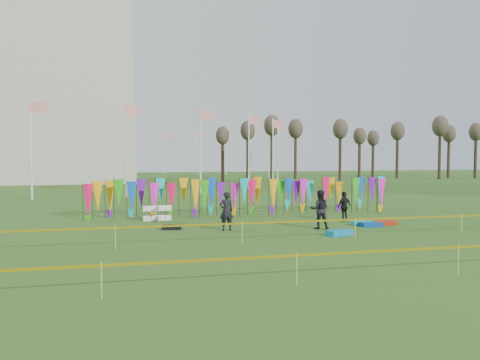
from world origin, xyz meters
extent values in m
plane|color=#284C15|center=(0.00, 0.00, 0.00)|extent=(160.00, 160.00, 0.00)
cylinder|color=silver|center=(14.00, 48.00, 4.00)|extent=(0.16, 0.16, 8.00)
plane|color=red|center=(14.60, 48.00, 7.30)|extent=(1.40, 0.00, 1.40)
cylinder|color=silver|center=(13.05, 55.25, 4.00)|extent=(0.16, 0.16, 8.00)
plane|color=red|center=(13.65, 55.25, 7.30)|extent=(1.40, 0.00, 1.40)
cylinder|color=silver|center=(10.25, 62.00, 4.00)|extent=(0.16, 0.16, 8.00)
plane|color=red|center=(10.85, 62.00, 7.30)|extent=(1.40, 0.00, 1.40)
cylinder|color=silver|center=(5.80, 67.80, 4.00)|extent=(0.16, 0.16, 8.00)
plane|color=red|center=(6.40, 67.80, 7.30)|extent=(1.40, 0.00, 1.40)
cylinder|color=silver|center=(0.00, 72.25, 4.00)|extent=(0.16, 0.16, 8.00)
plane|color=red|center=(0.60, 72.25, 7.30)|extent=(1.40, 0.00, 1.40)
cylinder|color=silver|center=(-6.75, 75.05, 4.00)|extent=(0.16, 0.16, 8.00)
plane|color=red|center=(-6.15, 75.05, 7.30)|extent=(1.40, 0.00, 1.40)
cylinder|color=silver|center=(-14.00, 76.00, 4.00)|extent=(0.16, 0.16, 8.00)
plane|color=red|center=(-13.40, 76.00, 7.30)|extent=(1.40, 0.00, 1.40)
cylinder|color=silver|center=(-21.25, 75.05, 4.00)|extent=(0.16, 0.16, 8.00)
plane|color=red|center=(-20.65, 75.05, 7.30)|extent=(1.40, 0.00, 1.40)
cylinder|color=silver|center=(-28.00, 72.25, 4.00)|extent=(0.16, 0.16, 8.00)
plane|color=red|center=(-27.40, 72.25, 7.30)|extent=(1.40, 0.00, 1.40)
cylinder|color=silver|center=(-14.00, 20.00, 4.00)|extent=(0.16, 0.16, 8.00)
plane|color=red|center=(-13.40, 20.00, 7.30)|extent=(1.40, 0.00, 1.40)
cylinder|color=silver|center=(-6.75, 20.95, 4.00)|extent=(0.16, 0.16, 8.00)
plane|color=red|center=(-6.15, 20.95, 7.30)|extent=(1.40, 0.00, 1.40)
cylinder|color=silver|center=(0.00, 23.75, 4.00)|extent=(0.16, 0.16, 8.00)
plane|color=red|center=(0.60, 23.75, 7.30)|extent=(1.40, 0.00, 1.40)
cylinder|color=silver|center=(5.80, 28.20, 4.00)|extent=(0.16, 0.16, 8.00)
plane|color=red|center=(6.40, 28.20, 7.30)|extent=(1.40, 0.00, 1.40)
cylinder|color=silver|center=(10.25, 34.00, 4.00)|extent=(0.16, 0.16, 8.00)
plane|color=red|center=(10.85, 34.00, 7.30)|extent=(1.40, 0.00, 1.40)
cylinder|color=silver|center=(13.05, 40.75, 4.00)|extent=(0.16, 0.16, 8.00)
plane|color=red|center=(13.65, 40.75, 7.30)|extent=(1.40, 0.00, 1.40)
cylinder|color=black|center=(-9.00, 7.17, 1.05)|extent=(0.03, 0.03, 2.11)
cone|color=#FF0E52|center=(-8.72, 7.17, 1.23)|extent=(0.64, 0.64, 1.60)
cylinder|color=black|center=(-8.42, 7.17, 1.05)|extent=(0.03, 0.03, 2.11)
cone|color=#EAA307|center=(-8.14, 7.17, 1.23)|extent=(0.64, 0.64, 1.60)
cylinder|color=black|center=(-7.84, 7.17, 1.05)|extent=(0.03, 0.03, 2.11)
cone|color=orange|center=(-7.56, 7.17, 1.23)|extent=(0.64, 0.64, 1.60)
cylinder|color=black|center=(-7.26, 7.17, 1.05)|extent=(0.03, 0.03, 2.11)
cone|color=#28A913|center=(-6.98, 7.17, 1.23)|extent=(0.64, 0.64, 1.60)
cylinder|color=black|center=(-6.68, 7.17, 1.05)|extent=(0.03, 0.03, 2.11)
cone|color=blue|center=(-6.40, 7.17, 1.23)|extent=(0.64, 0.64, 1.60)
cylinder|color=black|center=(-6.10, 7.17, 1.05)|extent=(0.03, 0.03, 2.11)
cone|color=#6A12A1|center=(-5.82, 7.17, 1.23)|extent=(0.64, 0.64, 1.60)
cylinder|color=black|center=(-5.52, 7.17, 1.05)|extent=(0.03, 0.03, 2.11)
cone|color=#F11AC0|center=(-5.24, 7.17, 1.23)|extent=(0.64, 0.64, 1.60)
cylinder|color=black|center=(-4.94, 7.17, 1.05)|extent=(0.03, 0.03, 2.11)
cone|color=#0CBFBE|center=(-4.66, 7.17, 1.23)|extent=(0.64, 0.64, 1.60)
cylinder|color=black|center=(-4.35, 7.17, 1.05)|extent=(0.03, 0.03, 2.11)
cone|color=#FF0E52|center=(-4.07, 7.17, 1.23)|extent=(0.64, 0.64, 1.60)
cylinder|color=black|center=(-3.77, 7.17, 1.05)|extent=(0.03, 0.03, 2.11)
cone|color=#EAA307|center=(-3.49, 7.17, 1.23)|extent=(0.64, 0.64, 1.60)
cylinder|color=black|center=(-3.19, 7.17, 1.05)|extent=(0.03, 0.03, 2.11)
cone|color=orange|center=(-2.91, 7.17, 1.23)|extent=(0.64, 0.64, 1.60)
cylinder|color=black|center=(-2.61, 7.17, 1.05)|extent=(0.03, 0.03, 2.11)
cone|color=#28A913|center=(-2.33, 7.17, 1.23)|extent=(0.64, 0.64, 1.60)
cylinder|color=black|center=(-2.03, 7.17, 1.05)|extent=(0.03, 0.03, 2.11)
cone|color=blue|center=(-1.75, 7.17, 1.23)|extent=(0.64, 0.64, 1.60)
cylinder|color=black|center=(-1.45, 7.17, 1.05)|extent=(0.03, 0.03, 2.11)
cone|color=#6A12A1|center=(-1.17, 7.17, 1.23)|extent=(0.64, 0.64, 1.60)
cylinder|color=black|center=(-0.87, 7.17, 1.05)|extent=(0.03, 0.03, 2.11)
cone|color=#F11AC0|center=(-0.59, 7.17, 1.23)|extent=(0.64, 0.64, 1.60)
cylinder|color=black|center=(-0.29, 7.17, 1.05)|extent=(0.03, 0.03, 2.11)
cone|color=#0CBFBE|center=(-0.01, 7.17, 1.23)|extent=(0.64, 0.64, 1.60)
cylinder|color=black|center=(0.29, 7.17, 1.05)|extent=(0.03, 0.03, 2.11)
cone|color=#FF0E52|center=(0.57, 7.17, 1.23)|extent=(0.64, 0.64, 1.60)
cylinder|color=black|center=(0.87, 7.17, 1.05)|extent=(0.03, 0.03, 2.11)
cone|color=#EAA307|center=(1.15, 7.17, 1.23)|extent=(0.64, 0.64, 1.60)
cylinder|color=black|center=(1.45, 7.17, 1.05)|extent=(0.03, 0.03, 2.11)
cone|color=orange|center=(1.73, 7.17, 1.23)|extent=(0.64, 0.64, 1.60)
cylinder|color=black|center=(2.03, 7.17, 1.05)|extent=(0.03, 0.03, 2.11)
cone|color=#28A913|center=(2.31, 7.17, 1.23)|extent=(0.64, 0.64, 1.60)
cylinder|color=black|center=(2.61, 7.17, 1.05)|extent=(0.03, 0.03, 2.11)
cone|color=blue|center=(2.89, 7.17, 1.23)|extent=(0.64, 0.64, 1.60)
cylinder|color=black|center=(3.19, 7.17, 1.05)|extent=(0.03, 0.03, 2.11)
cone|color=#6A12A1|center=(3.47, 7.17, 1.23)|extent=(0.64, 0.64, 1.60)
cylinder|color=black|center=(3.77, 7.17, 1.05)|extent=(0.03, 0.03, 2.11)
cone|color=#F11AC0|center=(4.05, 7.17, 1.23)|extent=(0.64, 0.64, 1.60)
cylinder|color=black|center=(4.35, 7.17, 1.05)|extent=(0.03, 0.03, 2.11)
cone|color=#0CBFBE|center=(4.63, 7.17, 1.23)|extent=(0.64, 0.64, 1.60)
cylinder|color=black|center=(4.94, 7.17, 1.05)|extent=(0.03, 0.03, 2.11)
cone|color=#FF0E52|center=(5.22, 7.17, 1.23)|extent=(0.64, 0.64, 1.60)
cylinder|color=black|center=(5.52, 7.17, 1.05)|extent=(0.03, 0.03, 2.11)
cone|color=#EAA307|center=(5.80, 7.17, 1.23)|extent=(0.64, 0.64, 1.60)
cylinder|color=black|center=(6.10, 7.17, 1.05)|extent=(0.03, 0.03, 2.11)
cone|color=orange|center=(6.38, 7.17, 1.23)|extent=(0.64, 0.64, 1.60)
cylinder|color=black|center=(6.68, 7.17, 1.05)|extent=(0.03, 0.03, 2.11)
cone|color=#28A913|center=(6.96, 7.17, 1.23)|extent=(0.64, 0.64, 1.60)
cylinder|color=black|center=(7.26, 7.17, 1.05)|extent=(0.03, 0.03, 2.11)
cone|color=blue|center=(7.54, 7.17, 1.23)|extent=(0.64, 0.64, 1.60)
cylinder|color=black|center=(7.84, 7.17, 1.05)|extent=(0.03, 0.03, 2.11)
cone|color=#6A12A1|center=(8.12, 7.17, 1.23)|extent=(0.64, 0.64, 1.60)
cylinder|color=black|center=(8.42, 7.17, 1.05)|extent=(0.03, 0.03, 2.11)
cone|color=#F11AC0|center=(8.70, 7.17, 1.23)|extent=(0.64, 0.64, 1.60)
cylinder|color=black|center=(9.00, 7.17, 1.05)|extent=(0.03, 0.03, 2.11)
cone|color=#0CBFBE|center=(9.28, 7.17, 1.23)|extent=(0.64, 0.64, 1.60)
cube|color=#E2CC04|center=(0.00, -1.64, 0.82)|extent=(26.00, 0.01, 0.08)
cylinder|color=yellow|center=(-7.00, -1.64, 0.45)|extent=(0.02, 0.02, 0.90)
cylinder|color=yellow|center=(-2.00, -1.64, 0.45)|extent=(0.02, 0.02, 0.90)
cylinder|color=yellow|center=(3.00, -1.64, 0.45)|extent=(0.02, 0.02, 0.90)
cylinder|color=yellow|center=(8.00, -1.64, 0.45)|extent=(0.02, 0.02, 0.90)
cube|color=#E2CC04|center=(0.00, -7.78, 0.82)|extent=(26.00, 0.01, 0.08)
cylinder|color=yellow|center=(-7.00, -7.78, 0.45)|extent=(0.02, 0.02, 0.90)
cylinder|color=yellow|center=(-2.00, -7.78, 0.45)|extent=(0.02, 0.02, 0.90)
cylinder|color=yellow|center=(3.00, -7.78, 0.45)|extent=(0.02, 0.02, 0.90)
cylinder|color=#3C2A1E|center=(6.00, 44.00, 3.20)|extent=(0.44, 0.44, 6.40)
ellipsoid|color=#473B2F|center=(6.00, 44.00, 6.56)|extent=(1.92, 1.92, 2.56)
cylinder|color=#3C2A1E|center=(10.00, 44.00, 3.20)|extent=(0.44, 0.44, 6.40)
ellipsoid|color=#473B2F|center=(10.00, 44.00, 6.56)|extent=(1.92, 1.92, 2.56)
cylinder|color=#3C2A1E|center=(14.00, 44.00, 3.20)|extent=(0.44, 0.44, 6.40)
ellipsoid|color=#473B2F|center=(14.00, 44.00, 6.56)|extent=(1.92, 1.92, 2.56)
cylinder|color=#3C2A1E|center=(18.00, 44.00, 3.20)|extent=(0.44, 0.44, 6.40)
ellipsoid|color=#473B2F|center=(18.00, 44.00, 6.56)|extent=(1.92, 1.92, 2.56)
cylinder|color=#3C2A1E|center=(22.00, 44.00, 3.20)|extent=(0.44, 0.44, 6.40)
ellipsoid|color=#473B2F|center=(22.00, 44.00, 6.56)|extent=(1.92, 1.92, 2.56)
cylinder|color=#3C2A1E|center=(26.00, 44.00, 3.20)|extent=(0.44, 0.44, 6.40)
ellipsoid|color=#473B2F|center=(26.00, 44.00, 6.56)|extent=(1.92, 1.92, 2.56)
cylinder|color=#3C2A1E|center=(30.00, 44.00, 3.20)|extent=(0.44, 0.44, 6.40)
ellipsoid|color=#473B2F|center=(30.00, 44.00, 6.56)|extent=(1.92, 1.92, 2.56)
cylinder|color=#3C2A1E|center=(34.00, 44.00, 3.20)|extent=(0.44, 0.44, 6.40)
ellipsoid|color=#473B2F|center=(34.00, 44.00, 6.56)|extent=(1.92, 1.92, 2.56)
cylinder|color=#3C2A1E|center=(38.00, 44.00, 3.20)|extent=(0.44, 0.44, 6.40)
ellipsoid|color=#473B2F|center=(38.00, 44.00, 6.56)|extent=(1.92, 1.92, 2.56)
cylinder|color=#3C2A1E|center=(42.00, 44.00, 3.20)|extent=(0.44, 0.44, 6.40)
ellipsoid|color=#473B2F|center=(42.00, 44.00, 6.56)|extent=(1.92, 1.92, 2.56)
cylinder|color=#3C2A1E|center=(46.00, 44.00, 3.20)|extent=(0.44, 0.44, 6.40)
ellipsoid|color=#473B2F|center=(46.00, 44.00, 6.56)|extent=(1.92, 1.92, 2.56)
cylinder|color=red|center=(-5.40, 5.35, 0.42)|extent=(0.02, 0.02, 0.85)
cylinder|color=red|center=(-4.66, 5.35, 0.42)|extent=(0.02, 0.02, 0.85)
cylinder|color=red|center=(-5.40, 6.09, 0.42)|extent=(0.02, 0.02, 0.85)
cylinder|color=red|center=(-4.66, 6.09, 0.42)|extent=(0.02, 0.02, 0.85)
imported|color=black|center=(-2.06, 1.78, 0.92)|extent=(0.72, 0.56, 1.84)
imported|color=black|center=(2.41, 1.25, 0.93)|extent=(1.02, 0.77, 1.87)
imported|color=black|center=(4.71, 3.35, 0.80)|extent=(1.06, 0.83, 1.60)
cube|color=#0C86B9|center=(2.51, -0.72, 0.12)|extent=(1.29, 0.89, 0.23)
cube|color=#094399|center=(5.15, 1.26, 0.11)|extent=(1.02, 0.55, 0.21)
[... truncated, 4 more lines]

